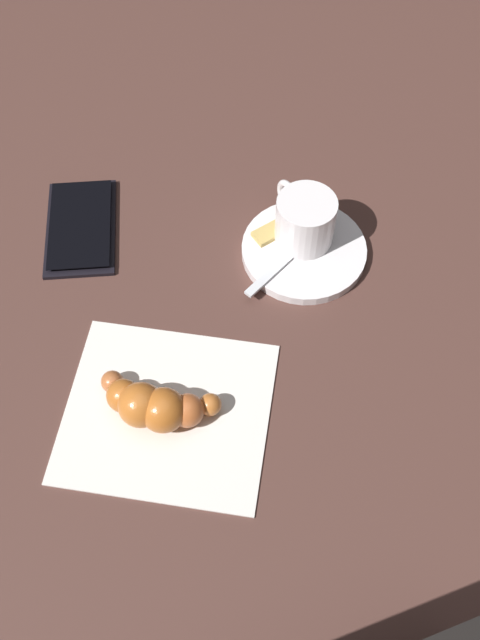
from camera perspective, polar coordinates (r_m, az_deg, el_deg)
The scene contains 8 objects.
ground_plane at distance 0.72m, azimuth 0.61°, elevation -1.86°, with size 1.80×1.80×0.00m, color #4B2E27.
saucer at distance 0.78m, azimuth 5.03°, elevation 5.45°, with size 0.13×0.13×0.01m, color white.
espresso_cup at distance 0.76m, azimuth 5.33°, elevation 7.75°, with size 0.07×0.08×0.06m.
teaspoon at distance 0.77m, azimuth 4.73°, elevation 5.82°, with size 0.12×0.05×0.01m.
sugar_packet at distance 0.78m, azimuth 3.26°, elevation 7.32°, with size 0.07×0.02×0.01m, color tan.
napkin at distance 0.68m, azimuth -5.74°, elevation -7.15°, with size 0.17×0.19×0.00m, color silver.
croissant at distance 0.66m, azimuth -6.80°, elevation -6.63°, with size 0.07×0.12×0.04m.
cell_phone at distance 0.81m, azimuth -12.39°, elevation 7.19°, with size 0.15×0.13×0.01m.
Camera 1 is at (0.33, 0.15, 0.62)m, focal length 40.80 mm.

